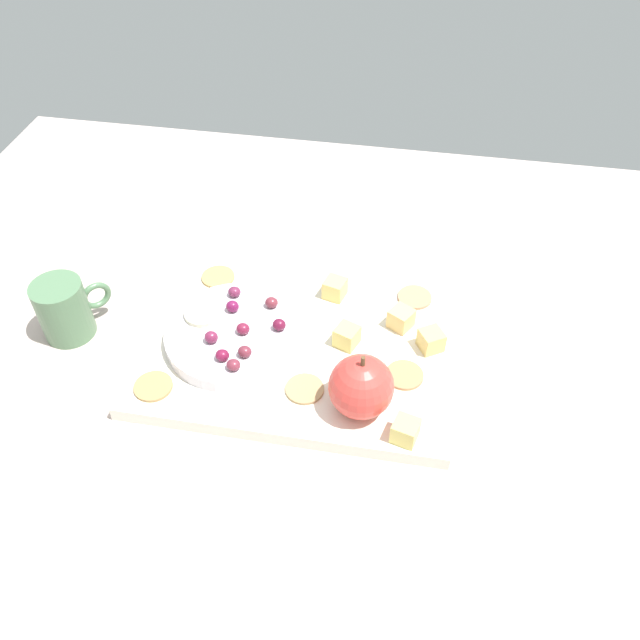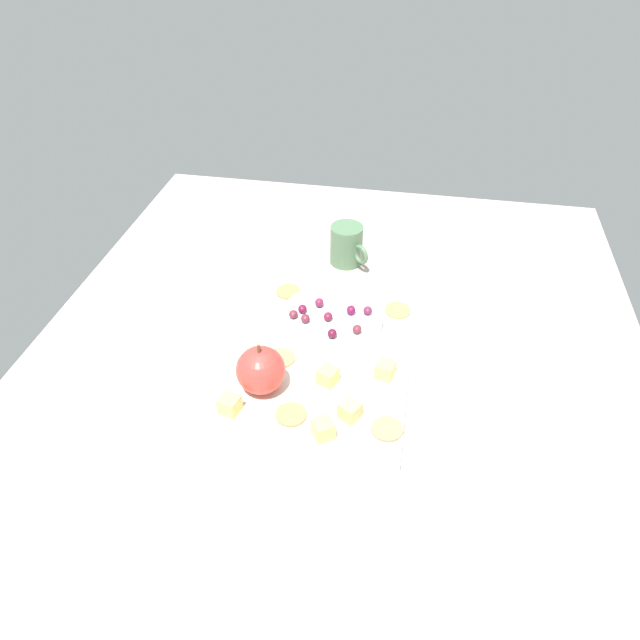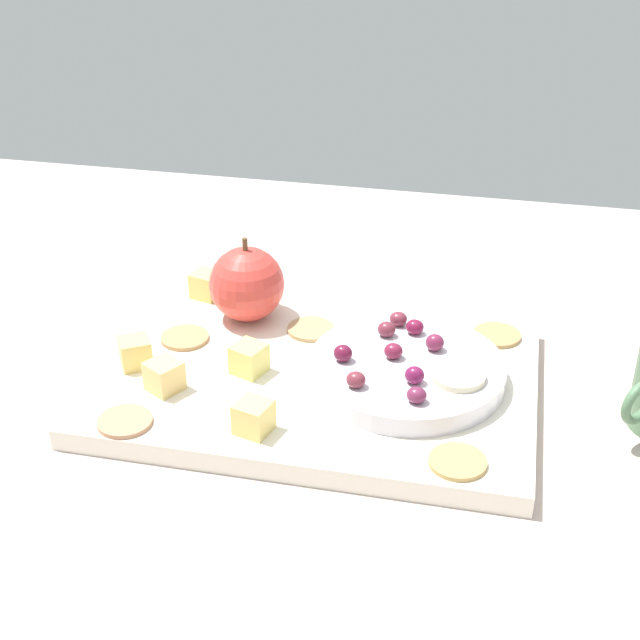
{
  "view_description": "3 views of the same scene",
  "coord_description": "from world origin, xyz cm",
  "px_view_note": "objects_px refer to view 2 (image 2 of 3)",
  "views": [
    {
      "loc": [
        11.32,
        -55.17,
        65.43
      ],
      "look_at": [
        1.78,
        -1.23,
        10.63
      ],
      "focal_mm": 36.44,
      "sensor_mm": 36.0,
      "label": 1
    },
    {
      "loc": [
        67.23,
        10.08,
        69.77
      ],
      "look_at": [
        -3.6,
        -2.76,
        10.78
      ],
      "focal_mm": 32.78,
      "sensor_mm": 36.0,
      "label": 2
    },
    {
      "loc": [
        -16.1,
        65.99,
        50.21
      ],
      "look_at": [
        -0.88,
        -2.98,
        10.18
      ],
      "focal_mm": 51.26,
      "sensor_mm": 36.0,
      "label": 3
    }
  ],
  "objects_px": {
    "cracker_0": "(398,310)",
    "grape_4": "(357,329)",
    "serving_dish": "(331,320)",
    "cracker_3": "(291,415)",
    "grape_5": "(332,334)",
    "cracker_2": "(281,358)",
    "cheese_cube_3": "(330,376)",
    "cracker_4": "(289,292)",
    "cheese_cube_1": "(230,405)",
    "apple_slice_0": "(344,299)",
    "cheese_cube_4": "(385,370)",
    "grape_7": "(319,303)",
    "apple_whole": "(261,370)",
    "grape_2": "(368,310)",
    "platter": "(325,359)",
    "cheese_cube_0": "(350,411)",
    "grape_6": "(293,314)",
    "cup": "(347,245)",
    "cheese_cube_2": "(323,429)",
    "grape_3": "(328,317)",
    "grape_8": "(302,309)",
    "grape_1": "(305,318)",
    "cracker_1": "(387,429)",
    "grape_0": "(351,310)"
  },
  "relations": [
    {
      "from": "cracker_0",
      "to": "grape_4",
      "type": "distance_m",
      "value": 0.11
    },
    {
      "from": "serving_dish",
      "to": "cracker_3",
      "type": "height_order",
      "value": "serving_dish"
    },
    {
      "from": "serving_dish",
      "to": "grape_5",
      "type": "bearing_deg",
      "value": 10.57
    },
    {
      "from": "cracker_2",
      "to": "grape_4",
      "type": "height_order",
      "value": "grape_4"
    },
    {
      "from": "cheese_cube_3",
      "to": "cracker_2",
      "type": "distance_m",
      "value": 0.09
    },
    {
      "from": "cracker_4",
      "to": "grape_5",
      "type": "xyz_separation_m",
      "value": [
        0.13,
        0.1,
        0.02
      ]
    },
    {
      "from": "serving_dish",
      "to": "cheese_cube_1",
      "type": "height_order",
      "value": "cheese_cube_1"
    },
    {
      "from": "apple_slice_0",
      "to": "grape_4",
      "type": "bearing_deg",
      "value": 21.84
    },
    {
      "from": "cheese_cube_4",
      "to": "grape_4",
      "type": "distance_m",
      "value": 0.09
    },
    {
      "from": "cracker_3",
      "to": "grape_7",
      "type": "height_order",
      "value": "grape_7"
    },
    {
      "from": "apple_whole",
      "to": "grape_2",
      "type": "bearing_deg",
      "value": 143.15
    },
    {
      "from": "platter",
      "to": "cheese_cube_0",
      "type": "xyz_separation_m",
      "value": [
        0.12,
        0.06,
        0.02
      ]
    },
    {
      "from": "platter",
      "to": "cheese_cube_0",
      "type": "height_order",
      "value": "cheese_cube_0"
    },
    {
      "from": "platter",
      "to": "grape_6",
      "type": "relative_size",
      "value": 23.3
    },
    {
      "from": "serving_dish",
      "to": "cup",
      "type": "relative_size",
      "value": 2.12
    },
    {
      "from": "apple_whole",
      "to": "cheese_cube_4",
      "type": "relative_size",
      "value": 2.74
    },
    {
      "from": "cheese_cube_2",
      "to": "grape_3",
      "type": "bearing_deg",
      "value": -171.93
    },
    {
      "from": "grape_4",
      "to": "grape_8",
      "type": "height_order",
      "value": "same"
    },
    {
      "from": "cheese_cube_3",
      "to": "grape_1",
      "type": "height_order",
      "value": "grape_1"
    },
    {
      "from": "cracker_1",
      "to": "cracker_3",
      "type": "relative_size",
      "value": 1.0
    },
    {
      "from": "cheese_cube_2",
      "to": "grape_8",
      "type": "bearing_deg",
      "value": -161.94
    },
    {
      "from": "cheese_cube_1",
      "to": "apple_slice_0",
      "type": "distance_m",
      "value": 0.3
    },
    {
      "from": "cracker_3",
      "to": "grape_8",
      "type": "relative_size",
      "value": 2.74
    },
    {
      "from": "apple_whole",
      "to": "grape_2",
      "type": "relative_size",
      "value": 4.43
    },
    {
      "from": "cheese_cube_2",
      "to": "apple_slice_0",
      "type": "distance_m",
      "value": 0.29
    },
    {
      "from": "apple_whole",
      "to": "cheese_cube_0",
      "type": "relative_size",
      "value": 2.74
    },
    {
      "from": "apple_whole",
      "to": "cheese_cube_0",
      "type": "bearing_deg",
      "value": 76.11
    },
    {
      "from": "grape_0",
      "to": "cup",
      "type": "distance_m",
      "value": 0.21
    },
    {
      "from": "cheese_cube_0",
      "to": "grape_8",
      "type": "xyz_separation_m",
      "value": [
        -0.2,
        -0.11,
        0.01
      ]
    },
    {
      "from": "cracker_2",
      "to": "apple_slice_0",
      "type": "xyz_separation_m",
      "value": [
        -0.15,
        0.08,
        0.02
      ]
    },
    {
      "from": "serving_dish",
      "to": "grape_5",
      "type": "relative_size",
      "value": 10.44
    },
    {
      "from": "grape_8",
      "to": "platter",
      "type": "bearing_deg",
      "value": 33.76
    },
    {
      "from": "apple_slice_0",
      "to": "serving_dish",
      "type": "bearing_deg",
      "value": -18.21
    },
    {
      "from": "cheese_cube_2",
      "to": "grape_1",
      "type": "relative_size",
      "value": 1.61
    },
    {
      "from": "cracker_2",
      "to": "cracker_3",
      "type": "bearing_deg",
      "value": 20.12
    },
    {
      "from": "grape_4",
      "to": "cracker_2",
      "type": "bearing_deg",
      "value": -60.21
    },
    {
      "from": "grape_2",
      "to": "grape_7",
      "type": "relative_size",
      "value": 1.0
    },
    {
      "from": "apple_whole",
      "to": "cracker_1",
      "type": "bearing_deg",
      "value": 75.92
    },
    {
      "from": "cheese_cube_2",
      "to": "grape_3",
      "type": "height_order",
      "value": "grape_3"
    },
    {
      "from": "serving_dish",
      "to": "cheese_cube_1",
      "type": "bearing_deg",
      "value": -26.65
    },
    {
      "from": "cracker_1",
      "to": "grape_3",
      "type": "xyz_separation_m",
      "value": [
        -0.2,
        -0.12,
        0.02
      ]
    },
    {
      "from": "grape_6",
      "to": "grape_7",
      "type": "xyz_separation_m",
      "value": [
        -0.04,
        0.04,
        0.0
      ]
    },
    {
      "from": "cracker_0",
      "to": "cheese_cube_1",
      "type": "bearing_deg",
      "value": -38.57
    },
    {
      "from": "apple_whole",
      "to": "cheese_cube_3",
      "type": "xyz_separation_m",
      "value": [
        -0.03,
        0.1,
        -0.02
      ]
    },
    {
      "from": "grape_5",
      "to": "grape_3",
      "type": "bearing_deg",
      "value": -161.8
    },
    {
      "from": "cheese_cube_1",
      "to": "cracker_2",
      "type": "bearing_deg",
      "value": 158.85
    },
    {
      "from": "cracker_2",
      "to": "grape_5",
      "type": "bearing_deg",
      "value": 121.61
    },
    {
      "from": "cracker_4",
      "to": "grape_1",
      "type": "bearing_deg",
      "value": 27.59
    },
    {
      "from": "cheese_cube_1",
      "to": "cracker_0",
      "type": "height_order",
      "value": "cheese_cube_1"
    },
    {
      "from": "cracker_0",
      "to": "cracker_2",
      "type": "distance_m",
      "value": 0.23
    }
  ]
}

